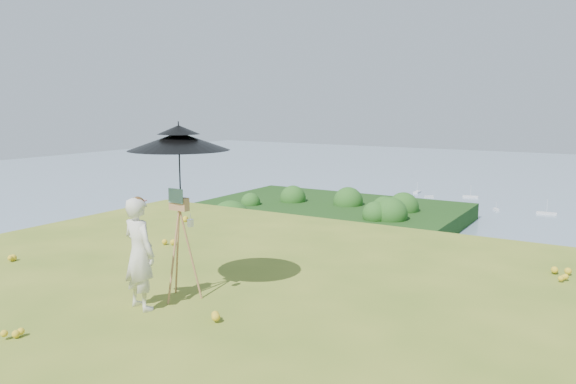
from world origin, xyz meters
The scene contains 10 objects.
ground centered at (0.00, 0.00, 0.00)m, with size 14.00×14.00×0.00m, color #5A7321.
peninsula centered at (-75.00, 155.00, -29.00)m, with size 90.00×60.00×12.00m, color #13330E, non-canonical shape.
slope_trees centered at (0.00, 35.00, -15.00)m, with size 110.00×50.00×6.00m, color #275218, non-canonical shape.
harbor_town centered at (0.00, 75.00, -29.50)m, with size 110.00×22.00×5.00m, color beige, non-canonical shape.
moored_boats centered at (-12.50, 161.00, -33.65)m, with size 140.00×140.00×0.70m, color silver, non-canonical shape.
wildflowers centered at (0.00, 0.25, 0.06)m, with size 10.00×10.50×0.12m, color gold, non-canonical shape.
painter centered at (-1.19, 0.36, 0.76)m, with size 0.55×0.36×1.51m, color white.
field_easel centered at (-1.00, 0.94, 0.79)m, with size 0.60×0.60×1.57m, color #AC7048, non-canonical shape.
sun_umbrella centered at (-0.99, 0.97, 1.89)m, with size 1.39×1.39×1.19m, color black, non-canonical shape.
painter_cap centered at (-1.19, 0.36, 1.47)m, with size 0.19×0.22×0.10m, color pink, non-canonical shape.
Camera 1 is at (4.21, -4.79, 2.71)m, focal length 35.00 mm.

